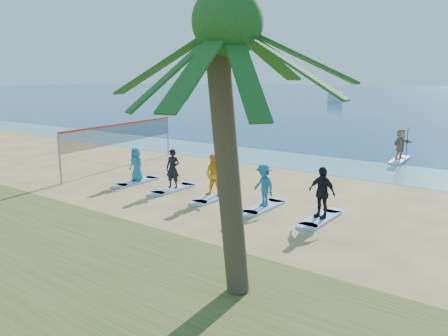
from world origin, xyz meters
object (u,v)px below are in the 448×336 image
Objects in this scene: volleyball_net at (122,133)px; paddleboarder at (401,144)px; palm_tree at (228,25)px; student_2 at (215,175)px; paddleboard at (399,160)px; student_1 at (173,169)px; surfboard_1 at (173,189)px; student_0 at (136,164)px; student_3 at (264,185)px; student_4 at (322,192)px; surfboard_3 at (263,207)px; surfboard_4 at (320,219)px; boat_offshore_a at (334,102)px; surfboard_0 at (137,182)px; surfboard_2 at (215,197)px.

paddleboarder is (11.79, 11.23, -0.88)m from volleyball_net.
palm_tree is 4.08× the size of student_2.
paddleboard is 14.62m from student_1.
student_0 is at bearing 180.00° from surfboard_1.
student_4 reaches higher than student_3.
surfboard_3 is 2.35m from surfboard_4.
student_4 reaches higher than surfboard_3.
boat_offshore_a is 4.30× the size of student_1.
surfboard_0 is at bearing -167.91° from student_4.
student_3 is 2.35m from student_4.
surfboard_2 is at bearing -15.21° from student_1.
volleyball_net is at bearing 148.64° from surfboard_0.
student_0 is (-8.49, -13.24, 0.83)m from paddleboard.
boat_offshore_a is at bearing 108.89° from student_0.
paddleboard is at bearing 105.95° from student_4.
boat_offshore_a is 3.42× the size of surfboard_3.
student_2 is 2.35m from student_3.
surfboard_1 is 0.92m from student_1.
student_4 is (7.04, 0.00, 0.95)m from surfboard_1.
student_1 is (2.35, 0.00, 0.92)m from surfboard_0.
paddleboard is 1.36× the size of surfboard_0.
paddleboarder is at bearing 65.11° from surfboard_1.
surfboard_1 is at bearing 180.00° from surfboard_4.
surfboard_1 is at bearing 2.89° from student_0.
boat_offshore_a reaches higher than surfboard_1.
student_2 reaches higher than surfboard_3.
surfboard_0 is 1.35× the size of student_3.
surfboard_0 is at bearing 0.00° from student_0.
student_1 is 4.78m from surfboard_3.
palm_tree reaches higher than paddleboarder.
volleyball_net is 4.29m from surfboard_0.
surfboard_2 is (2.35, 0.00, -0.92)m from student_1.
surfboard_0 is 1.22× the size of student_4.
student_4 reaches higher than surfboard_1.
surfboard_1 is 1.24× the size of student_2.
paddleboard is 13.30m from student_4.
student_4 is (12.68, -2.01, -0.91)m from volleyball_net.
student_4 is (4.69, 0.00, 0.02)m from student_2.
student_4 is at bearing 0.00° from surfboard_3.
surfboard_3 is at bearing 0.00° from surfboard_2.
paddleboard is 14.59m from surfboard_1.
paddleboarder is 13.32m from student_3.
surfboard_1 is 1.00× the size of surfboard_2.
surfboard_4 is (-0.45, 6.17, -5.90)m from palm_tree.
student_4 is (9.38, 0.00, 0.95)m from surfboard_0.
surfboard_4 is at bearing 0.00° from surfboard_1.
surfboard_4 is at bearing 94.20° from palm_tree.
student_2 is at bearing 0.00° from surfboard_1.
student_2 is at bearing 0.00° from surfboard_2.
student_0 is 2.49m from surfboard_1.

